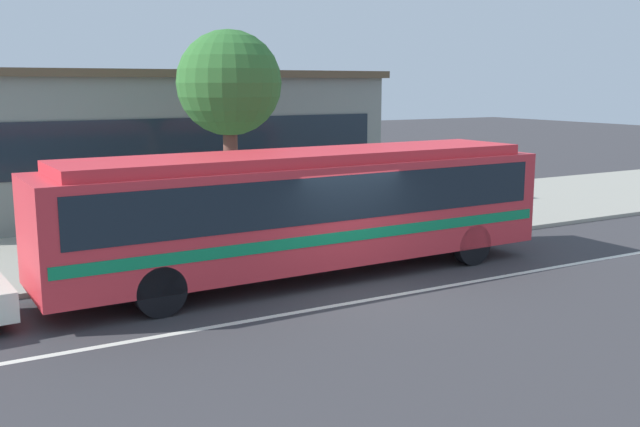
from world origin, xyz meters
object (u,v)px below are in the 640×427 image
object	(u,v)px
transit_bus	(306,205)
bus_stop_sign	(400,179)
pedestrian_walking_along_curb	(337,199)
street_tree_near_stop	(229,85)
pedestrian_waiting_near_sign	(155,229)

from	to	relation	value
transit_bus	bus_stop_sign	world-z (taller)	transit_bus
transit_bus	pedestrian_walking_along_curb	xyz separation A→B (m)	(2.96, 3.54, -0.59)
transit_bus	bus_stop_sign	xyz separation A→B (m)	(4.12, 2.07, 0.09)
street_tree_near_stop	transit_bus	bearing A→B (deg)	-88.02
pedestrian_waiting_near_sign	transit_bus	bearing A→B (deg)	-35.75
bus_stop_sign	street_tree_near_stop	distance (m)	5.33
transit_bus	pedestrian_waiting_near_sign	distance (m)	3.60
pedestrian_waiting_near_sign	bus_stop_sign	distance (m)	7.03
transit_bus	pedestrian_walking_along_curb	bearing A→B (deg)	50.10
transit_bus	street_tree_near_stop	xyz separation A→B (m)	(-0.14, 3.99, 2.66)
pedestrian_walking_along_curb	street_tree_near_stop	bearing A→B (deg)	171.68
pedestrian_waiting_near_sign	bus_stop_sign	xyz separation A→B (m)	(6.99, 0.00, 0.72)
pedestrian_waiting_near_sign	street_tree_near_stop	world-z (taller)	street_tree_near_stop
pedestrian_waiting_near_sign	street_tree_near_stop	size ratio (longest dim) A/B	0.28
pedestrian_waiting_near_sign	bus_stop_sign	bearing A→B (deg)	0.02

